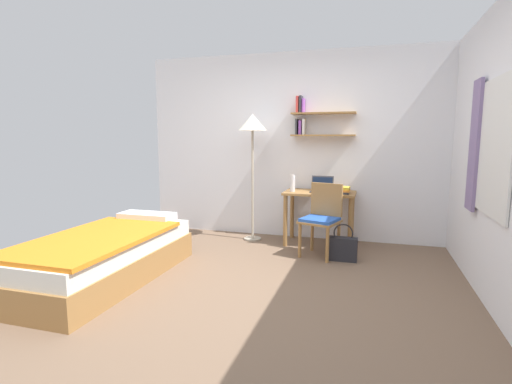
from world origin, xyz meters
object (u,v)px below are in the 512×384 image
object	(u,v)px
desk_chair	(322,216)
water_bottle	(293,183)
standing_lamp	(252,130)
handbag	(343,248)
book_stack	(343,190)
laptop	(322,188)
bed	(105,257)
desk	(320,202)

from	to	relation	value
desk_chair	water_bottle	xyz separation A→B (m)	(-0.45, 0.42, 0.34)
standing_lamp	handbag	bearing A→B (deg)	-24.93
standing_lamp	book_stack	xyz separation A→B (m)	(1.23, -0.02, -0.78)
book_stack	handbag	bearing A→B (deg)	-84.52
laptop	book_stack	xyz separation A→B (m)	(0.28, -0.08, -0.01)
bed	desk	size ratio (longest dim) A/B	2.19
standing_lamp	desk	bearing A→B (deg)	2.72
laptop	book_stack	distance (m)	0.29
bed	handbag	distance (m)	2.61
laptop	water_bottle	size ratio (longest dim) A/B	1.32
desk	water_bottle	world-z (taller)	water_bottle
desk	standing_lamp	distance (m)	1.34
standing_lamp	handbag	world-z (taller)	standing_lamp
bed	desk_chair	xyz separation A→B (m)	(1.99, 1.45, 0.24)
desk	desk_chair	distance (m)	0.51
book_stack	handbag	world-z (taller)	book_stack
laptop	water_bottle	xyz separation A→B (m)	(-0.38, -0.09, 0.06)
bed	standing_lamp	distance (m)	2.50
desk_chair	water_bottle	world-z (taller)	water_bottle
desk	standing_lamp	xyz separation A→B (m)	(-0.92, -0.04, 0.97)
bed	water_bottle	world-z (taller)	water_bottle
standing_lamp	laptop	bearing A→B (deg)	3.77
bed	standing_lamp	size ratio (longest dim) A/B	1.17
desk	laptop	bearing A→B (deg)	37.17
standing_lamp	desk_chair	bearing A→B (deg)	-23.90
laptop	desk_chair	bearing A→B (deg)	-82.28
bed	handbag	bearing A→B (deg)	30.06
desk	standing_lamp	bearing A→B (deg)	-177.28
bed	water_bottle	size ratio (longest dim) A/B	9.07
desk_chair	handbag	xyz separation A→B (m)	(0.27, -0.15, -0.33)
standing_lamp	water_bottle	world-z (taller)	standing_lamp
laptop	handbag	size ratio (longest dim) A/B	0.67
desk_chair	book_stack	xyz separation A→B (m)	(0.21, 0.43, 0.27)
desk	water_bottle	xyz separation A→B (m)	(-0.36, -0.07, 0.26)
standing_lamp	water_bottle	distance (m)	0.91
standing_lamp	laptop	size ratio (longest dim) A/B	5.90
desk	water_bottle	size ratio (longest dim) A/B	4.14
desk	desk_chair	world-z (taller)	desk_chair
book_stack	standing_lamp	bearing A→B (deg)	179.23
laptop	handbag	distance (m)	0.96
laptop	book_stack	size ratio (longest dim) A/B	1.21
desk	standing_lamp	size ratio (longest dim) A/B	0.53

